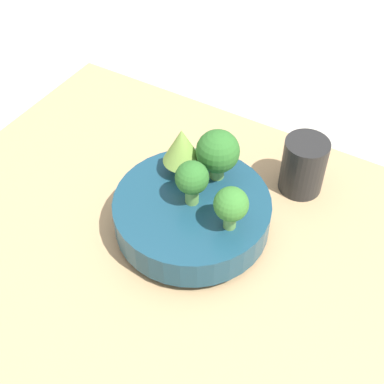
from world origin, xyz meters
name	(u,v)px	position (x,y,z in m)	size (l,w,h in m)	color
ground_plane	(177,257)	(0.00, 0.00, 0.00)	(6.00, 6.00, 0.00)	beige
table	(176,248)	(0.00, 0.00, 0.02)	(0.85, 0.65, 0.05)	tan
bowl	(192,213)	(-0.01, -0.03, 0.09)	(0.24, 0.24, 0.06)	navy
broccoli_floret_left	(231,205)	(-0.08, -0.01, 0.16)	(0.05, 0.05, 0.07)	#6BA34C
broccoli_floret_front	(218,152)	(-0.02, -0.09, 0.16)	(0.07, 0.07, 0.08)	#609347
romanesco_piece_near	(182,147)	(0.03, -0.08, 0.16)	(0.06, 0.06, 0.08)	#7AB256
broccoli_floret_center	(192,179)	(-0.01, -0.03, 0.16)	(0.05, 0.05, 0.07)	#6BA34C
cup	(303,166)	(-0.12, -0.20, 0.10)	(0.07, 0.07, 0.10)	black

